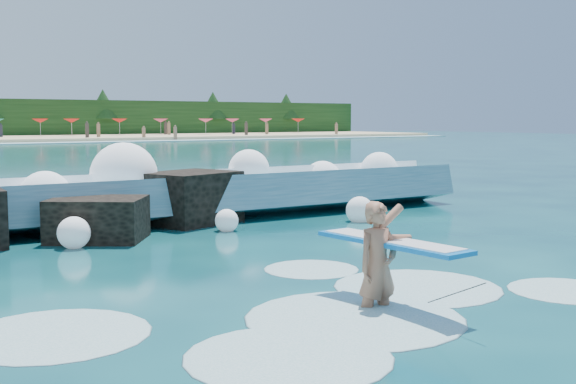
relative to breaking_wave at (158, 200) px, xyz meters
name	(u,v)px	position (x,y,z in m)	size (l,w,h in m)	color
ground	(278,290)	(-1.43, -7.67, -0.53)	(200.00, 200.00, 0.00)	#07323F
breaking_wave	(158,200)	(0.00, 0.00, 0.00)	(17.45, 2.74, 1.50)	teal
rock_cluster	(68,215)	(-2.53, -1.12, -0.06)	(8.25, 3.47, 1.45)	black
surfer_with_board	(381,262)	(-0.87, -9.30, 0.12)	(0.96, 2.91, 1.74)	#AB6D4F
wave_spray	(134,182)	(-0.67, -0.16, 0.48)	(14.69, 4.11, 2.05)	white
surf_foam	(331,312)	(-1.49, -9.05, -0.53)	(8.85, 5.43, 0.14)	silver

